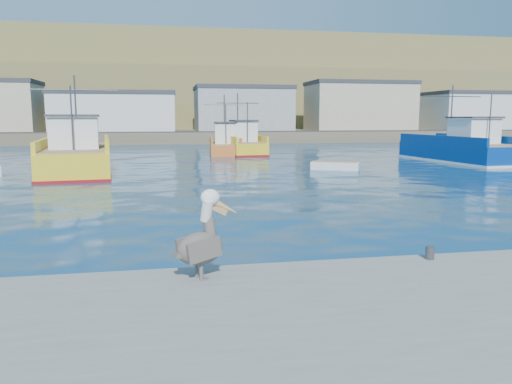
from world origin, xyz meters
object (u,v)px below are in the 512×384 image
(trawler_yellow_b, at_px, (241,145))
(pelican, at_px, (202,241))
(trawler_yellow_a, at_px, (77,156))
(skiff_mid, at_px, (335,166))
(boat_orange, at_px, (225,144))
(trawler_blue, at_px, (461,149))

(trawler_yellow_b, xyz_separation_m, pelican, (-7.27, -41.23, 0.32))
(trawler_yellow_b, height_order, pelican, trawler_yellow_b)
(trawler_yellow_a, xyz_separation_m, skiff_mid, (17.98, -1.63, -0.89))
(trawler_yellow_a, distance_m, pelican, 26.73)
(skiff_mid, relative_size, pelican, 1.97)
(trawler_yellow_a, bearing_deg, boat_orange, 51.07)
(trawler_blue, bearing_deg, trawler_yellow_a, -174.88)
(trawler_yellow_a, xyz_separation_m, boat_orange, (12.08, 14.95, -0.11))
(trawler_yellow_a, height_order, boat_orange, trawler_yellow_a)
(trawler_blue, relative_size, boat_orange, 1.51)
(trawler_blue, bearing_deg, trawler_yellow_b, 143.53)
(boat_orange, bearing_deg, trawler_yellow_b, 11.81)
(trawler_blue, height_order, skiff_mid, trawler_blue)
(trawler_yellow_b, xyz_separation_m, boat_orange, (-1.68, -0.35, 0.07))
(boat_orange, distance_m, skiff_mid, 17.62)
(trawler_yellow_b, distance_m, skiff_mid, 17.47)
(trawler_yellow_b, bearing_deg, boat_orange, -168.19)
(trawler_yellow_a, bearing_deg, trawler_yellow_b, 48.04)
(trawler_yellow_b, height_order, skiff_mid, trawler_yellow_b)
(trawler_yellow_b, xyz_separation_m, trawler_blue, (16.97, -12.54, 0.13))
(trawler_yellow_b, distance_m, trawler_blue, 21.10)
(skiff_mid, height_order, pelican, pelican)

